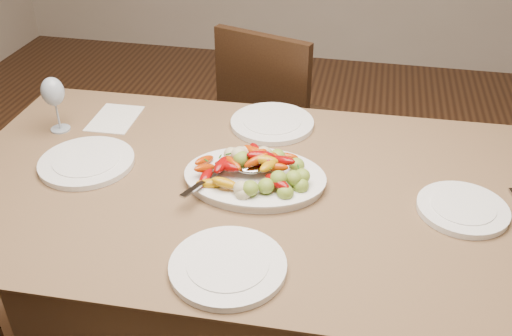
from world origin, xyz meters
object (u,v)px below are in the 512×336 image
object	(u,v)px
serving_platter	(255,179)
plate_near	(228,266)
plate_far	(272,123)
wine_glass	(55,103)
dining_table	(256,280)
chair_far	(282,123)
plate_right	(462,209)
plate_left	(87,162)

from	to	relation	value
serving_platter	plate_near	world-z (taller)	serving_platter
plate_far	plate_near	size ratio (longest dim) A/B	1.01
plate_far	wine_glass	world-z (taller)	wine_glass
dining_table	chair_far	distance (m)	0.92
plate_right	plate_far	size ratio (longest dim) A/B	0.86
plate_left	wine_glass	bearing A→B (deg)	135.20
serving_platter	plate_far	xyz separation A→B (m)	(-0.01, 0.35, -0.00)
plate_right	plate_far	xyz separation A→B (m)	(-0.60, 0.37, 0.00)
plate_left	chair_far	bearing A→B (deg)	62.78
chair_far	plate_far	distance (m)	0.62
plate_near	wine_glass	world-z (taller)	wine_glass
dining_table	plate_near	distance (m)	0.53
plate_far	plate_near	xyz separation A→B (m)	(0.03, -0.73, 0.00)
dining_table	serving_platter	size ratio (longest dim) A/B	4.52
plate_right	plate_far	distance (m)	0.71
serving_platter	plate_right	distance (m)	0.59
wine_glass	serving_platter	bearing A→B (deg)	-13.73
plate_left	plate_far	xyz separation A→B (m)	(0.52, 0.37, 0.00)
serving_platter	plate_right	size ratio (longest dim) A/B	1.64
plate_far	plate_near	distance (m)	0.73
chair_far	serving_platter	xyz separation A→B (m)	(0.06, -0.90, 0.30)
plate_left	plate_right	bearing A→B (deg)	-0.38
dining_table	plate_far	xyz separation A→B (m)	(-0.02, 0.37, 0.39)
plate_far	plate_left	bearing A→B (deg)	-144.68
plate_far	wine_glass	xyz separation A→B (m)	(-0.71, -0.18, 0.09)
dining_table	plate_right	xyz separation A→B (m)	(0.58, -0.01, 0.39)
wine_glass	chair_far	bearing A→B (deg)	47.69
plate_far	chair_far	bearing A→B (deg)	95.20
plate_left	plate_right	size ratio (longest dim) A/B	1.18
plate_far	plate_right	bearing A→B (deg)	-31.81
dining_table	plate_right	distance (m)	0.70
dining_table	plate_far	world-z (taller)	plate_far
serving_platter	plate_left	xyz separation A→B (m)	(-0.53, -0.01, -0.00)
plate_near	wine_glass	size ratio (longest dim) A/B	1.40
dining_table	chair_far	world-z (taller)	chair_far
plate_near	wine_glass	xyz separation A→B (m)	(-0.73, 0.55, 0.09)
plate_near	plate_left	bearing A→B (deg)	146.34
chair_far	wine_glass	bearing A→B (deg)	66.12
dining_table	plate_right	size ratio (longest dim) A/B	7.42
plate_left	plate_near	size ratio (longest dim) A/B	1.02
chair_far	plate_far	size ratio (longest dim) A/B	3.30
chair_far	plate_near	world-z (taller)	chair_far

